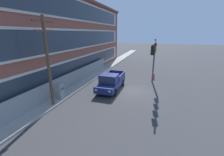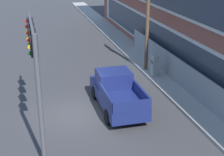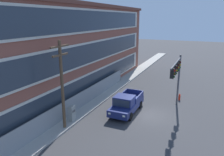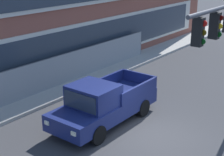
# 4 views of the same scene
# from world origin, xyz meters

# --- Properties ---
(ground_plane) EXTENTS (160.00, 160.00, 0.00)m
(ground_plane) POSITION_xyz_m (0.00, 0.00, 0.00)
(ground_plane) COLOR #38383A
(sidewalk_building_side) EXTENTS (80.00, 2.07, 0.16)m
(sidewalk_building_side) POSITION_xyz_m (0.00, 6.81, 0.08)
(sidewalk_building_side) COLOR #9E9B93
(sidewalk_building_side) RESTS_ON ground
(chain_link_fence) EXTENTS (21.91, 0.06, 1.90)m
(chain_link_fence) POSITION_xyz_m (-0.86, 7.24, 0.97)
(chain_link_fence) COLOR gray
(chain_link_fence) RESTS_ON ground
(pickup_truck_navy) EXTENTS (5.54, 2.17, 2.02)m
(pickup_truck_navy) POSITION_xyz_m (-0.36, 2.39, 0.95)
(pickup_truck_navy) COLOR navy
(pickup_truck_navy) RESTS_ON ground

